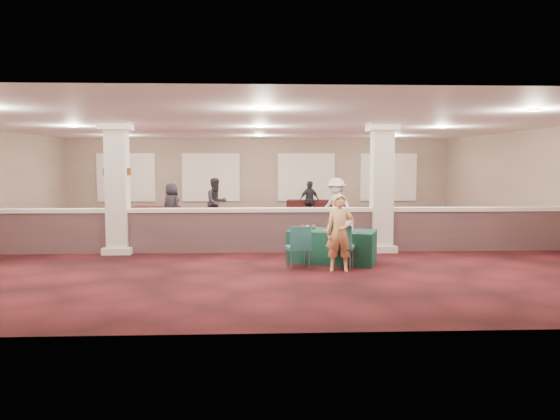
{
  "coord_description": "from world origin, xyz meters",
  "views": [
    {
      "loc": [
        -0.15,
        -14.94,
        2.22
      ],
      "look_at": [
        0.44,
        -2.0,
        1.09
      ],
      "focal_mm": 35.0,
      "sensor_mm": 36.0,
      "label": 1
    }
  ],
  "objects_px": {
    "far_table_front_left": "(90,221)",
    "far_table_back_right": "(322,210)",
    "far_table_back_left": "(155,216)",
    "far_table_front_right": "(355,219)",
    "far_table_back_center": "(310,209)",
    "near_table": "(332,246)",
    "attendee_c": "(309,200)",
    "attendee_d": "(171,206)",
    "attendee_a": "(216,202)",
    "conf_chair_side": "(299,244)",
    "woman": "(340,233)",
    "conf_chair_main": "(342,243)",
    "far_table_front_center": "(189,229)",
    "attendee_b": "(336,206)"
  },
  "relations": [
    {
      "from": "far_table_front_right",
      "to": "attendee_c",
      "type": "height_order",
      "value": "attendee_c"
    },
    {
      "from": "near_table",
      "to": "far_table_front_left",
      "type": "xyz_separation_m",
      "value": [
        -6.96,
        5.58,
        -0.01
      ]
    },
    {
      "from": "near_table",
      "to": "attendee_a",
      "type": "relative_size",
      "value": 1.11
    },
    {
      "from": "near_table",
      "to": "far_table_back_right",
      "type": "height_order",
      "value": "near_table"
    },
    {
      "from": "woman",
      "to": "far_table_front_left",
      "type": "relative_size",
      "value": 0.92
    },
    {
      "from": "woman",
      "to": "attendee_a",
      "type": "height_order",
      "value": "attendee_a"
    },
    {
      "from": "far_table_back_right",
      "to": "attendee_c",
      "type": "bearing_deg",
      "value": -138.04
    },
    {
      "from": "far_table_front_center",
      "to": "attendee_d",
      "type": "bearing_deg",
      "value": 106.84
    },
    {
      "from": "conf_chair_main",
      "to": "far_table_back_center",
      "type": "height_order",
      "value": "conf_chair_main"
    },
    {
      "from": "near_table",
      "to": "far_table_back_left",
      "type": "height_order",
      "value": "near_table"
    },
    {
      "from": "conf_chair_main",
      "to": "far_table_front_center",
      "type": "distance_m",
      "value": 5.52
    },
    {
      "from": "far_table_back_center",
      "to": "attendee_a",
      "type": "distance_m",
      "value": 4.36
    },
    {
      "from": "conf_chair_main",
      "to": "woman",
      "type": "distance_m",
      "value": 0.27
    },
    {
      "from": "conf_chair_side",
      "to": "far_table_back_right",
      "type": "distance_m",
      "value": 10.46
    },
    {
      "from": "attendee_c",
      "to": "attendee_d",
      "type": "relative_size",
      "value": 0.99
    },
    {
      "from": "far_table_back_right",
      "to": "attendee_a",
      "type": "height_order",
      "value": "attendee_a"
    },
    {
      "from": "far_table_front_left",
      "to": "woman",
      "type": "bearing_deg",
      "value": -43.14
    },
    {
      "from": "far_table_front_center",
      "to": "far_table_back_left",
      "type": "bearing_deg",
      "value": 112.2
    },
    {
      "from": "near_table",
      "to": "attendee_c",
      "type": "xyz_separation_m",
      "value": [
        0.39,
        9.0,
        0.39
      ]
    },
    {
      "from": "near_table",
      "to": "far_table_back_center",
      "type": "height_order",
      "value": "far_table_back_center"
    },
    {
      "from": "attendee_b",
      "to": "conf_chair_side",
      "type": "bearing_deg",
      "value": -59.96
    },
    {
      "from": "far_table_front_left",
      "to": "far_table_back_left",
      "type": "relative_size",
      "value": 1.05
    },
    {
      "from": "far_table_front_center",
      "to": "woman",
      "type": "bearing_deg",
      "value": -50.0
    },
    {
      "from": "conf_chair_side",
      "to": "attendee_a",
      "type": "distance_m",
      "value": 8.09
    },
    {
      "from": "conf_chair_side",
      "to": "attendee_c",
      "type": "height_order",
      "value": "attendee_c"
    },
    {
      "from": "woman",
      "to": "far_table_back_center",
      "type": "distance_m",
      "value": 10.48
    },
    {
      "from": "far_table_front_center",
      "to": "far_table_back_left",
      "type": "xyz_separation_m",
      "value": [
        -1.7,
        4.17,
        -0.04
      ]
    },
    {
      "from": "far_table_front_center",
      "to": "far_table_back_left",
      "type": "height_order",
      "value": "far_table_front_center"
    },
    {
      "from": "far_table_back_left",
      "to": "far_table_front_right",
      "type": "bearing_deg",
      "value": -12.9
    },
    {
      "from": "conf_chair_side",
      "to": "woman",
      "type": "xyz_separation_m",
      "value": [
        0.82,
        -0.15,
        0.25
      ]
    },
    {
      "from": "attendee_c",
      "to": "attendee_d",
      "type": "bearing_deg",
      "value": 179.05
    },
    {
      "from": "far_table_front_right",
      "to": "attendee_b",
      "type": "xyz_separation_m",
      "value": [
        -0.79,
        -0.98,
        0.51
      ]
    },
    {
      "from": "far_table_back_right",
      "to": "attendee_c",
      "type": "xyz_separation_m",
      "value": [
        -0.56,
        -0.5,
        0.4
      ]
    },
    {
      "from": "far_table_front_left",
      "to": "attendee_c",
      "type": "relative_size",
      "value": 1.15
    },
    {
      "from": "far_table_front_left",
      "to": "attendee_a",
      "type": "bearing_deg",
      "value": 19.4
    },
    {
      "from": "near_table",
      "to": "conf_chair_side",
      "type": "distance_m",
      "value": 1.16
    },
    {
      "from": "attendee_a",
      "to": "attendee_d",
      "type": "xyz_separation_m",
      "value": [
        -1.47,
        -0.45,
        -0.08
      ]
    },
    {
      "from": "conf_chair_main",
      "to": "far_table_back_right",
      "type": "bearing_deg",
      "value": 103.47
    },
    {
      "from": "far_table_front_left",
      "to": "far_table_back_right",
      "type": "relative_size",
      "value": 0.98
    },
    {
      "from": "far_table_front_left",
      "to": "attendee_d",
      "type": "xyz_separation_m",
      "value": [
        2.43,
        0.92,
        0.41
      ]
    },
    {
      "from": "far_table_back_center",
      "to": "far_table_back_right",
      "type": "bearing_deg",
      "value": 0.0
    },
    {
      "from": "woman",
      "to": "far_table_back_right",
      "type": "relative_size",
      "value": 0.9
    },
    {
      "from": "attendee_a",
      "to": "attendee_d",
      "type": "height_order",
      "value": "attendee_a"
    },
    {
      "from": "far_table_back_left",
      "to": "attendee_c",
      "type": "distance_m",
      "value": 5.86
    },
    {
      "from": "far_table_front_right",
      "to": "far_table_back_center",
      "type": "relative_size",
      "value": 1.0
    },
    {
      "from": "far_table_back_right",
      "to": "attendee_c",
      "type": "relative_size",
      "value": 1.17
    },
    {
      "from": "attendee_c",
      "to": "far_table_front_right",
      "type": "bearing_deg",
      "value": -96.42
    },
    {
      "from": "near_table",
      "to": "attendee_b",
      "type": "height_order",
      "value": "attendee_b"
    },
    {
      "from": "conf_chair_main",
      "to": "attendee_d",
      "type": "xyz_separation_m",
      "value": [
        -4.61,
        7.34,
        0.21
      ]
    },
    {
      "from": "conf_chair_main",
      "to": "attendee_b",
      "type": "bearing_deg",
      "value": 100.87
    }
  ]
}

